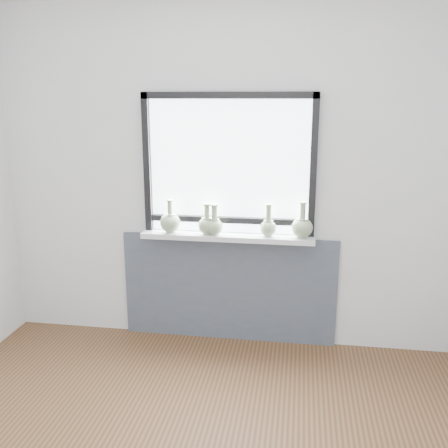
# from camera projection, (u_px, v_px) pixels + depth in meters

# --- Properties ---
(back_wall) EXTENTS (3.60, 0.02, 2.60)m
(back_wall) POSITION_uv_depth(u_px,v_px,m) (229.00, 180.00, 3.79)
(back_wall) COLOR silver
(back_wall) RESTS_ON ground
(apron_panel) EXTENTS (1.70, 0.03, 0.86)m
(apron_panel) POSITION_uv_depth(u_px,v_px,m) (228.00, 288.00, 3.98)
(apron_panel) COLOR #4A5460
(apron_panel) RESTS_ON ground
(windowsill) EXTENTS (1.32, 0.18, 0.04)m
(windowsill) POSITION_uv_depth(u_px,v_px,m) (227.00, 237.00, 3.80)
(windowsill) COLOR silver
(windowsill) RESTS_ON apron_panel
(window) EXTENTS (1.30, 0.06, 1.05)m
(window) POSITION_uv_depth(u_px,v_px,m) (229.00, 162.00, 3.72)
(window) COLOR black
(window) RESTS_ON windowsill
(vase_a) EXTENTS (0.16, 0.16, 0.25)m
(vase_a) POSITION_uv_depth(u_px,v_px,m) (170.00, 222.00, 3.83)
(vase_a) COLOR #9EB68D
(vase_a) RESTS_ON windowsill
(vase_b) EXTENTS (0.14, 0.14, 0.24)m
(vase_b) POSITION_uv_depth(u_px,v_px,m) (207.00, 224.00, 3.78)
(vase_b) COLOR #9EB68D
(vase_b) RESTS_ON windowsill
(vase_c) EXTENTS (0.13, 0.13, 0.23)m
(vase_c) POSITION_uv_depth(u_px,v_px,m) (215.00, 225.00, 3.76)
(vase_c) COLOR #9EB68D
(vase_c) RESTS_ON windowsill
(vase_d) EXTENTS (0.13, 0.13, 0.24)m
(vase_d) POSITION_uv_depth(u_px,v_px,m) (268.00, 226.00, 3.73)
(vase_d) COLOR #9EB68D
(vase_d) RESTS_ON windowsill
(vase_e) EXTENTS (0.16, 0.16, 0.27)m
(vase_e) POSITION_uv_depth(u_px,v_px,m) (302.00, 226.00, 3.69)
(vase_e) COLOR #9EB68D
(vase_e) RESTS_ON windowsill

